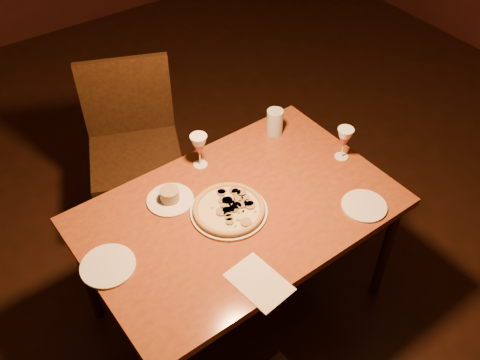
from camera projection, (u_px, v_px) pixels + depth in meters
floor at (286, 314)px, 2.72m from camera, size 7.00×7.00×0.00m
dining_table at (239, 219)px, 2.32m from camera, size 1.36×0.90×0.71m
chair_far at (134, 143)px, 2.85m from camera, size 0.62×0.62×0.98m
pizza_plate at (229, 209)px, 2.25m from camera, size 0.33×0.33×0.04m
ramekin_saucer at (170, 197)px, 2.30m from camera, size 0.20×0.20×0.06m
wine_glass_far at (199, 151)px, 2.42m from camera, size 0.08×0.08×0.17m
wine_glass_right at (344, 143)px, 2.46m from camera, size 0.08×0.08×0.17m
water_tumbler at (275, 122)px, 2.60m from camera, size 0.08×0.08×0.13m
side_plate_left at (108, 266)px, 2.06m from camera, size 0.21×0.21×0.01m
side_plate_near at (364, 206)px, 2.28m from camera, size 0.19×0.19×0.01m
menu_card at (259, 282)px, 2.01m from camera, size 0.19×0.26×0.00m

